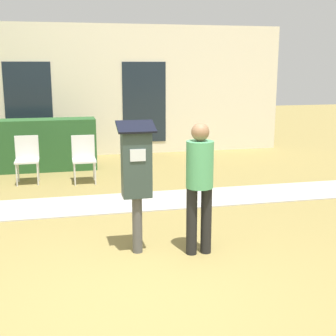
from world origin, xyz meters
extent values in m
plane|color=olive|center=(0.00, 0.00, 0.00)|extent=(40.00, 40.00, 0.00)
cube|color=#B7B2A8|center=(0.00, 3.13, 0.01)|extent=(12.00, 1.10, 0.02)
cube|color=beige|center=(0.00, 7.58, 1.60)|extent=(10.00, 0.24, 3.20)
cube|color=#19232D|center=(-1.40, 7.45, 1.30)|extent=(1.10, 0.02, 2.00)
cube|color=#19232D|center=(1.40, 7.45, 1.30)|extent=(1.10, 0.02, 2.00)
cylinder|color=#4C4C4C|center=(0.16, 1.05, 0.35)|extent=(0.12, 0.12, 0.70)
cube|color=#2D3D38|center=(0.16, 1.05, 1.10)|extent=(0.34, 0.22, 0.80)
cube|color=silver|center=(0.16, 0.94, 1.22)|extent=(0.18, 0.01, 0.14)
cube|color=black|center=(0.16, 1.05, 1.53)|extent=(0.44, 0.31, 0.12)
cylinder|color=black|center=(0.78, 0.86, 0.41)|extent=(0.13, 0.13, 0.82)
cylinder|color=black|center=(0.96, 0.86, 0.41)|extent=(0.13, 0.13, 0.82)
cylinder|color=#4C9E66|center=(0.87, 0.86, 1.09)|extent=(0.32, 0.32, 0.55)
sphere|color=#8C6647|center=(0.87, 0.86, 1.48)|extent=(0.21, 0.21, 0.21)
cylinder|color=silver|center=(-1.53, 4.66, 0.21)|extent=(0.03, 0.03, 0.42)
cylinder|color=silver|center=(-1.15, 4.66, 0.21)|extent=(0.03, 0.03, 0.42)
cylinder|color=silver|center=(-1.53, 5.04, 0.21)|extent=(0.03, 0.03, 0.42)
cylinder|color=silver|center=(-1.15, 5.04, 0.21)|extent=(0.03, 0.03, 0.42)
cube|color=silver|center=(-1.34, 4.85, 0.44)|extent=(0.44, 0.44, 0.04)
cube|color=silver|center=(-1.34, 5.05, 0.68)|extent=(0.44, 0.04, 0.44)
cylinder|color=silver|center=(-0.47, 4.47, 0.21)|extent=(0.03, 0.03, 0.42)
cylinder|color=silver|center=(-0.09, 4.47, 0.21)|extent=(0.03, 0.03, 0.42)
cylinder|color=silver|center=(-0.47, 4.85, 0.21)|extent=(0.03, 0.03, 0.42)
cylinder|color=silver|center=(-0.09, 4.85, 0.21)|extent=(0.03, 0.03, 0.42)
cube|color=silver|center=(-0.28, 4.66, 0.44)|extent=(0.44, 0.44, 0.04)
cube|color=silver|center=(-0.28, 4.86, 0.68)|extent=(0.44, 0.04, 0.44)
cube|color=#285628|center=(-1.24, 6.01, 0.55)|extent=(2.58, 0.60, 1.10)
camera|label=1|loc=(-0.68, -4.22, 2.22)|focal=50.00mm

